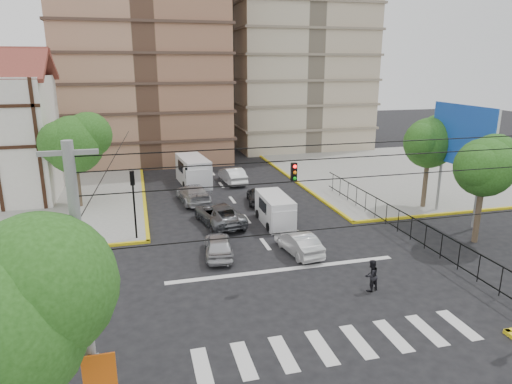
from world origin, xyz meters
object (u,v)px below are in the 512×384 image
object	(u,v)px
district_sign	(101,383)
traffic_light_nw	(133,193)
pedestrian_crosswalk	(371,275)
van_right_lane	(276,211)
car_white_front_right	(299,243)
van_left_lane	(194,172)
car_silver_front_left	(218,245)

from	to	relation	value
district_sign	traffic_light_nw	bearing A→B (deg)	86.64
traffic_light_nw	pedestrian_crosswalk	xyz separation A→B (m)	(11.20, -9.98, -2.29)
traffic_light_nw	van_right_lane	distance (m)	9.76
district_sign	pedestrian_crosswalk	distance (m)	14.19
van_right_lane	district_sign	bearing A→B (deg)	-120.36
traffic_light_nw	car_white_front_right	distance (m)	10.71
van_left_lane	pedestrian_crosswalk	xyz separation A→B (m)	(5.85, -22.88, -0.42)
van_left_lane	car_white_front_right	size ratio (longest dim) A/B	1.46
district_sign	car_white_front_right	bearing A→B (deg)	50.15
car_silver_front_left	pedestrian_crosswalk	bearing A→B (deg)	143.71
car_silver_front_left	pedestrian_crosswalk	size ratio (longest dim) A/B	2.43
van_left_lane	van_right_lane	bearing A→B (deg)	-77.42
car_silver_front_left	pedestrian_crosswalk	xyz separation A→B (m)	(6.56, -6.15, 0.14)
van_right_lane	car_white_front_right	world-z (taller)	van_right_lane
van_left_lane	car_silver_front_left	bearing A→B (deg)	-98.44
van_right_lane	car_white_front_right	distance (m)	5.22
car_silver_front_left	car_white_front_right	distance (m)	4.75
car_white_front_right	pedestrian_crosswalk	xyz separation A→B (m)	(1.88, -5.31, 0.16)
car_white_front_right	pedestrian_crosswalk	world-z (taller)	pedestrian_crosswalk
pedestrian_crosswalk	van_right_lane	bearing A→B (deg)	-98.95
traffic_light_nw	car_silver_front_left	xyz separation A→B (m)	(4.65, -3.83, -2.43)
traffic_light_nw	van_left_lane	xyz separation A→B (m)	(5.35, 12.90, -1.87)
van_left_lane	car_white_front_right	xyz separation A→B (m)	(3.97, -17.57, -0.58)
car_silver_front_left	traffic_light_nw	bearing A→B (deg)	-32.64
traffic_light_nw	car_white_front_right	xyz separation A→B (m)	(9.32, -4.67, -2.45)
traffic_light_nw	car_silver_front_left	world-z (taller)	traffic_light_nw
pedestrian_crosswalk	car_silver_front_left	bearing A→B (deg)	-61.24
traffic_light_nw	pedestrian_crosswalk	distance (m)	15.18
district_sign	car_white_front_right	world-z (taller)	district_sign
traffic_light_nw	district_sign	xyz separation A→B (m)	(-1.00, -17.04, -0.66)
van_left_lane	car_silver_front_left	world-z (taller)	van_left_lane
district_sign	van_right_lane	distance (m)	20.53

